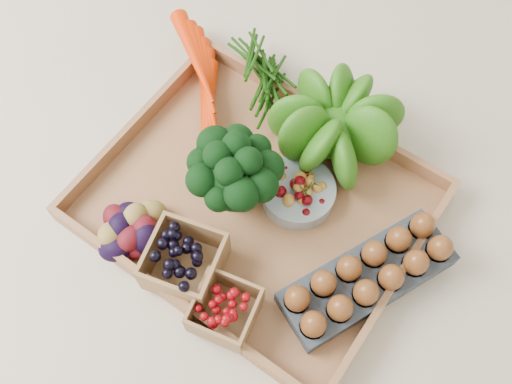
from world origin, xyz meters
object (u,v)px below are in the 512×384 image
Objects in this scene: cherry_bowl at (298,192)px; egg_carton at (367,278)px; tray at (256,205)px; broccoli at (235,184)px.

cherry_bowl and egg_carton have the same top height.
cherry_bowl is at bearing -175.85° from egg_carton.
broccoli is (-0.03, -0.02, 0.07)m from tray.
broccoli is at bearing -141.48° from cherry_bowl.
cherry_bowl reaches higher than tray.
broccoli is 0.27m from egg_carton.
broccoli reaches higher than egg_carton.
broccoli is 1.22× the size of cherry_bowl.
broccoli is at bearing -155.03° from egg_carton.
tray is 0.08m from cherry_bowl.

